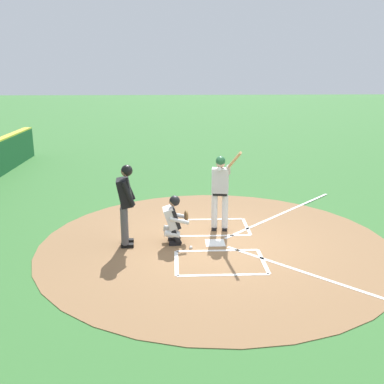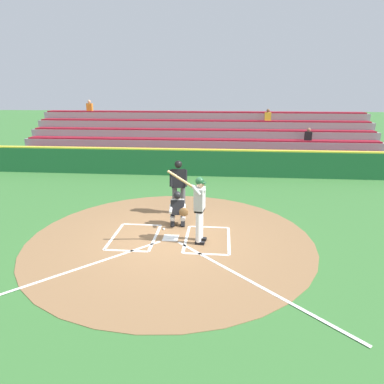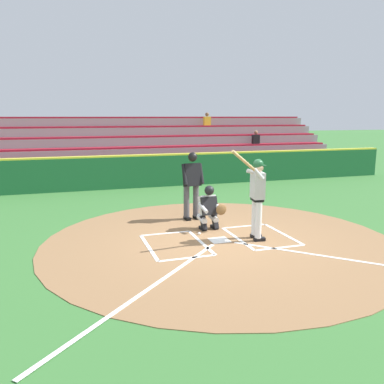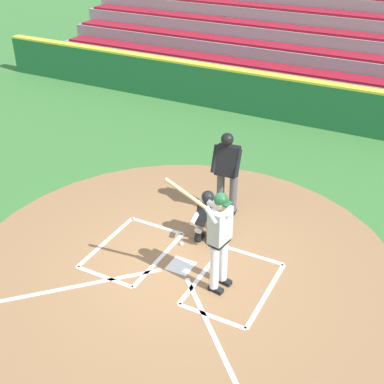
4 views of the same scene
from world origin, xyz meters
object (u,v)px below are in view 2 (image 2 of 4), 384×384
object	(u,v)px
batter	(199,205)
plate_umpire	(179,183)
catcher	(178,208)
baseball	(164,229)

from	to	relation	value
batter	plate_umpire	distance (m)	2.36
catcher	plate_umpire	world-z (taller)	plate_umpire
batter	baseball	distance (m)	1.72
batter	plate_umpire	size ratio (longest dim) A/B	1.14
plate_umpire	baseball	distance (m)	1.79
batter	catcher	bearing A→B (deg)	-57.14
catcher	plate_umpire	distance (m)	1.18
plate_umpire	batter	bearing A→B (deg)	110.99
batter	plate_umpire	xyz separation A→B (m)	(0.84, -2.20, -0.02)
catcher	plate_umpire	size ratio (longest dim) A/B	0.61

